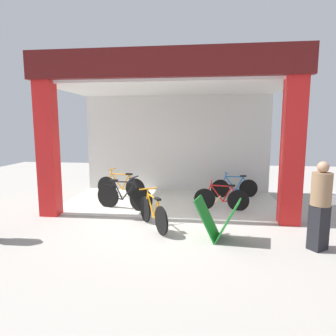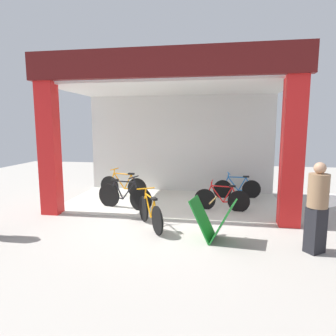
{
  "view_description": "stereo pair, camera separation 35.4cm",
  "coord_description": "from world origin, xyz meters",
  "px_view_note": "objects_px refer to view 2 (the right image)",
  "views": [
    {
      "loc": [
        0.91,
        -6.81,
        2.26
      ],
      "look_at": [
        0.0,
        0.8,
        1.15
      ],
      "focal_mm": 31.13,
      "sensor_mm": 36.0,
      "label": 1
    },
    {
      "loc": [
        1.26,
        -6.76,
        2.26
      ],
      "look_at": [
        0.0,
        0.8,
        1.15
      ],
      "focal_mm": 31.13,
      "sensor_mm": 36.0,
      "label": 2
    }
  ],
  "objects_px": {
    "bicycle_inside_2": "(237,188)",
    "sandwich_board_sign": "(213,220)",
    "bicycle_parked_0": "(150,213)",
    "bicycle_inside_1": "(124,196)",
    "bicycle_inside_0": "(222,199)",
    "pedestrian_2": "(318,206)",
    "bicycle_inside_3": "(123,186)"
  },
  "relations": [
    {
      "from": "bicycle_inside_1",
      "to": "bicycle_inside_0",
      "type": "bearing_deg",
      "value": 5.72
    },
    {
      "from": "bicycle_parked_0",
      "to": "bicycle_inside_3",
      "type": "bearing_deg",
      "value": 119.54
    },
    {
      "from": "bicycle_inside_3",
      "to": "bicycle_parked_0",
      "type": "relative_size",
      "value": 1.22
    },
    {
      "from": "bicycle_inside_2",
      "to": "bicycle_inside_0",
      "type": "bearing_deg",
      "value": -108.76
    },
    {
      "from": "bicycle_inside_2",
      "to": "sandwich_board_sign",
      "type": "xyz_separation_m",
      "value": [
        -0.71,
        -3.55,
        0.09
      ]
    },
    {
      "from": "bicycle_inside_1",
      "to": "bicycle_parked_0",
      "type": "relative_size",
      "value": 1.23
    },
    {
      "from": "bicycle_inside_2",
      "to": "sandwich_board_sign",
      "type": "bearing_deg",
      "value": -101.3
    },
    {
      "from": "bicycle_inside_3",
      "to": "pedestrian_2",
      "type": "height_order",
      "value": "pedestrian_2"
    },
    {
      "from": "bicycle_inside_0",
      "to": "bicycle_inside_3",
      "type": "bearing_deg",
      "value": 161.52
    },
    {
      "from": "bicycle_inside_2",
      "to": "bicycle_inside_3",
      "type": "distance_m",
      "value": 3.6
    },
    {
      "from": "sandwich_board_sign",
      "to": "bicycle_inside_2",
      "type": "bearing_deg",
      "value": 78.7
    },
    {
      "from": "bicycle_inside_2",
      "to": "bicycle_parked_0",
      "type": "xyz_separation_m",
      "value": [
        -2.1,
        -3.03,
        0.01
      ]
    },
    {
      "from": "pedestrian_2",
      "to": "bicycle_inside_3",
      "type": "bearing_deg",
      "value": 144.44
    },
    {
      "from": "bicycle_inside_2",
      "to": "bicycle_parked_0",
      "type": "height_order",
      "value": "bicycle_parked_0"
    },
    {
      "from": "bicycle_inside_1",
      "to": "pedestrian_2",
      "type": "xyz_separation_m",
      "value": [
        4.25,
        -2.07,
        0.48
      ]
    },
    {
      "from": "bicycle_parked_0",
      "to": "pedestrian_2",
      "type": "xyz_separation_m",
      "value": [
        3.23,
        -0.76,
        0.51
      ]
    },
    {
      "from": "bicycle_parked_0",
      "to": "sandwich_board_sign",
      "type": "xyz_separation_m",
      "value": [
        1.39,
        -0.52,
        0.08
      ]
    },
    {
      "from": "bicycle_inside_3",
      "to": "bicycle_parked_0",
      "type": "bearing_deg",
      "value": -60.46
    },
    {
      "from": "bicycle_inside_1",
      "to": "sandwich_board_sign",
      "type": "distance_m",
      "value": 3.03
    },
    {
      "from": "bicycle_inside_2",
      "to": "bicycle_inside_3",
      "type": "xyz_separation_m",
      "value": [
        -3.57,
        -0.44,
        0.04
      ]
    },
    {
      "from": "pedestrian_2",
      "to": "bicycle_inside_1",
      "type": "bearing_deg",
      "value": 154.05
    },
    {
      "from": "bicycle_inside_0",
      "to": "sandwich_board_sign",
      "type": "bearing_deg",
      "value": -95.81
    },
    {
      "from": "bicycle_inside_2",
      "to": "bicycle_inside_3",
      "type": "bearing_deg",
      "value": -173.02
    },
    {
      "from": "bicycle_inside_0",
      "to": "bicycle_inside_1",
      "type": "bearing_deg",
      "value": -174.28
    },
    {
      "from": "bicycle_inside_1",
      "to": "bicycle_parked_0",
      "type": "bearing_deg",
      "value": -51.97
    },
    {
      "from": "bicycle_inside_2",
      "to": "pedestrian_2",
      "type": "distance_m",
      "value": 3.99
    },
    {
      "from": "bicycle_inside_0",
      "to": "pedestrian_2",
      "type": "height_order",
      "value": "pedestrian_2"
    },
    {
      "from": "bicycle_inside_1",
      "to": "bicycle_parked_0",
      "type": "distance_m",
      "value": 1.66
    },
    {
      "from": "sandwich_board_sign",
      "to": "bicycle_inside_3",
      "type": "bearing_deg",
      "value": 132.56
    },
    {
      "from": "bicycle_inside_3",
      "to": "bicycle_inside_1",
      "type": "bearing_deg",
      "value": -70.75
    },
    {
      "from": "bicycle_inside_2",
      "to": "pedestrian_2",
      "type": "xyz_separation_m",
      "value": [
        1.12,
        -3.79,
        0.52
      ]
    },
    {
      "from": "bicycle_inside_3",
      "to": "bicycle_parked_0",
      "type": "distance_m",
      "value": 2.98
    }
  ]
}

